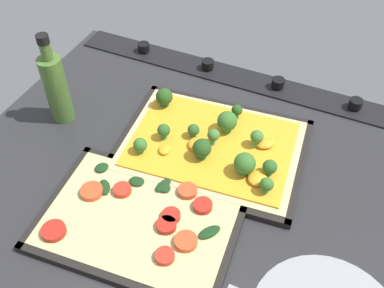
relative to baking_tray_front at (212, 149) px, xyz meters
The scene contains 7 objects.
ground_plane 8.84cm from the baking_tray_front, 75.27° to the left, with size 83.83×70.02×3.00cm, color #28282B.
stove_control_panel 23.26cm from the baking_tray_front, 84.58° to the right, with size 80.47×7.00×2.60cm.
baking_tray_front is the anchor object (origin of this frame).
broccoli_pizza 1.56cm from the baking_tray_front, 153.17° to the left, with size 34.90×26.85×5.76cm.
baking_tray_back 20.87cm from the baking_tray_front, 77.34° to the left, with size 34.46×25.65×1.30cm.
veggie_pizza_back 20.64cm from the baking_tray_front, 77.33° to the left, with size 31.87×23.06×1.90cm.
oil_bottle 32.65cm from the baking_tray_front, ahead, with size 4.61×4.61×19.58cm.
Camera 1 is at (-22.83, 46.67, 63.00)cm, focal length 41.69 mm.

